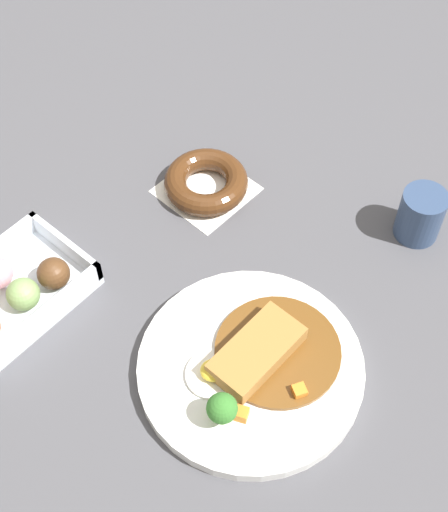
{
  "coord_description": "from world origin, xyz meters",
  "views": [
    {
      "loc": [
        -0.4,
        -0.42,
        0.83
      ],
      "look_at": [
        0.04,
        -0.04,
        0.03
      ],
      "focal_mm": 52.32,
      "sensor_mm": 36.0,
      "label": 1
    }
  ],
  "objects_px": {
    "chocolate_ring_donut": "(206,182)",
    "coffee_mug": "(421,215)",
    "donut_box": "(9,294)",
    "curry_plate": "(252,366)"
  },
  "relations": [
    {
      "from": "curry_plate",
      "to": "coffee_mug",
      "type": "bearing_deg",
      "value": -5.78
    },
    {
      "from": "donut_box",
      "to": "curry_plate",
      "type": "bearing_deg",
      "value": -66.4
    },
    {
      "from": "donut_box",
      "to": "chocolate_ring_donut",
      "type": "relative_size",
      "value": 1.58
    },
    {
      "from": "curry_plate",
      "to": "chocolate_ring_donut",
      "type": "height_order",
      "value": "curry_plate"
    },
    {
      "from": "donut_box",
      "to": "chocolate_ring_donut",
      "type": "distance_m",
      "value": 0.32
    },
    {
      "from": "donut_box",
      "to": "chocolate_ring_donut",
      "type": "bearing_deg",
      "value": -10.64
    },
    {
      "from": "chocolate_ring_donut",
      "to": "coffee_mug",
      "type": "xyz_separation_m",
      "value": [
        0.14,
        -0.27,
        0.02
      ]
    },
    {
      "from": "donut_box",
      "to": "coffee_mug",
      "type": "distance_m",
      "value": 0.56
    },
    {
      "from": "chocolate_ring_donut",
      "to": "curry_plate",
      "type": "bearing_deg",
      "value": -127.27
    },
    {
      "from": "curry_plate",
      "to": "coffee_mug",
      "type": "xyz_separation_m",
      "value": [
        0.32,
        -0.03,
        0.02
      ]
    }
  ]
}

